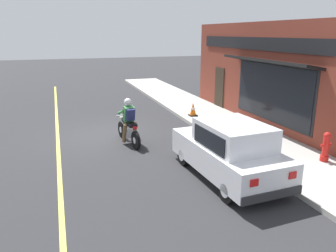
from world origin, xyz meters
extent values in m
plane|color=#2B2B2D|center=(0.00, 0.00, 0.00)|extent=(80.00, 80.00, 0.00)
cube|color=#ADAAA3|center=(4.83, 3.00, 0.07)|extent=(2.60, 22.00, 0.14)
cube|color=#D1C64C|center=(-1.80, 3.00, 0.00)|extent=(0.12, 19.80, 0.01)
cube|color=maroon|center=(6.38, -0.28, 2.10)|extent=(0.50, 10.63, 4.20)
cube|color=black|center=(6.11, -1.61, 1.55)|extent=(0.04, 4.47, 2.10)
cube|color=black|center=(6.13, -1.61, 1.55)|extent=(0.02, 4.68, 2.20)
cube|color=#2D2319|center=(6.11, 2.65, 1.05)|extent=(0.04, 0.90, 2.10)
cube|color=black|center=(5.78, -1.61, 2.75)|extent=(0.81, 5.10, 0.24)
cube|color=black|center=(6.10, -0.28, 3.35)|extent=(0.06, 9.04, 0.50)
cylinder|color=black|center=(0.49, -0.52, 0.31)|extent=(0.19, 0.63, 0.62)
cylinder|color=silver|center=(0.49, -0.52, 0.31)|extent=(0.15, 0.23, 0.22)
cylinder|color=black|center=(0.69, -1.91, 0.31)|extent=(0.19, 0.63, 0.62)
cylinder|color=silver|center=(0.69, -1.91, 0.31)|extent=(0.15, 0.23, 0.22)
cube|color=silver|center=(0.59, -1.26, 0.39)|extent=(0.33, 0.44, 0.24)
ellipsoid|color=black|center=(0.56, -1.02, 0.80)|extent=(0.37, 0.56, 0.24)
cube|color=black|center=(0.63, -1.49, 0.76)|extent=(0.34, 0.59, 0.10)
cylinder|color=silver|center=(0.50, -0.62, 0.62)|extent=(0.12, 0.33, 0.68)
cylinder|color=silver|center=(0.52, -0.74, 0.91)|extent=(0.56, 0.12, 0.04)
sphere|color=silver|center=(0.49, -0.57, 0.79)|extent=(0.16, 0.16, 0.16)
cylinder|color=silver|center=(0.81, -1.64, 0.29)|extent=(0.16, 0.56, 0.08)
cube|color=red|center=(0.68, -1.86, 0.73)|extent=(0.13, 0.08, 0.08)
cylinder|color=brown|center=(0.42, -1.36, 0.43)|extent=(0.19, 0.37, 0.71)
cylinder|color=brown|center=(0.78, -1.31, 0.43)|extent=(0.19, 0.37, 0.71)
cube|color=#387F42|center=(0.60, -1.31, 1.08)|extent=(0.38, 0.37, 0.57)
cylinder|color=#387F42|center=(0.37, -1.10, 1.12)|extent=(0.16, 0.53, 0.26)
cylinder|color=#387F42|center=(0.76, -1.05, 1.12)|extent=(0.16, 0.53, 0.26)
sphere|color=silver|center=(0.59, -1.25, 1.49)|extent=(0.26, 0.26, 0.26)
cube|color=navy|center=(0.62, -1.47, 1.10)|extent=(0.31, 0.28, 0.42)
cylinder|color=black|center=(1.71, -3.69, 0.30)|extent=(0.21, 0.61, 0.60)
cylinder|color=silver|center=(1.71, -3.69, 0.30)|extent=(0.22, 0.34, 0.33)
cylinder|color=black|center=(3.15, -3.61, 0.30)|extent=(0.21, 0.61, 0.60)
cylinder|color=silver|center=(3.15, -3.61, 0.30)|extent=(0.22, 0.34, 0.33)
cylinder|color=black|center=(1.85, -6.08, 0.30)|extent=(0.21, 0.61, 0.60)
cylinder|color=silver|center=(1.85, -6.08, 0.30)|extent=(0.22, 0.34, 0.33)
cylinder|color=black|center=(3.28, -6.00, 0.30)|extent=(0.21, 0.61, 0.60)
cylinder|color=silver|center=(3.28, -6.00, 0.30)|extent=(0.22, 0.34, 0.33)
cube|color=silver|center=(2.50, -4.85, 0.60)|extent=(1.84, 3.78, 0.70)
cube|color=silver|center=(2.51, -5.10, 1.24)|extent=(1.54, 1.98, 0.66)
cube|color=black|center=(2.46, -4.23, 1.19)|extent=(1.34, 0.42, 0.51)
cube|color=black|center=(1.79, -5.13, 1.22)|extent=(0.11, 1.52, 0.46)
cube|color=black|center=(3.24, -5.06, 1.22)|extent=(0.11, 1.52, 0.46)
cube|color=silver|center=(1.89, -3.02, 0.72)|extent=(0.24, 0.05, 0.14)
cube|color=red|center=(2.09, -6.73, 0.74)|extent=(0.20, 0.05, 0.16)
cube|color=silver|center=(2.90, -2.96, 0.72)|extent=(0.24, 0.05, 0.14)
cube|color=red|center=(3.11, -6.68, 0.74)|extent=(0.20, 0.05, 0.16)
cube|color=#28282B|center=(2.40, -3.02, 0.35)|extent=(1.61, 0.21, 0.20)
cube|color=#28282B|center=(2.60, -6.67, 0.35)|extent=(1.61, 0.21, 0.20)
cylinder|color=red|center=(5.60, -5.06, 0.22)|extent=(0.24, 0.24, 0.16)
cylinder|color=red|center=(5.60, -5.06, 0.59)|extent=(0.18, 0.18, 0.58)
sphere|color=red|center=(5.60, -5.06, 0.92)|extent=(0.20, 0.20, 0.20)
cylinder|color=red|center=(5.47, -5.06, 0.64)|extent=(0.10, 0.08, 0.08)
cylinder|color=red|center=(5.73, -5.06, 0.64)|extent=(0.10, 0.08, 0.08)
cube|color=black|center=(4.08, 1.22, 0.16)|extent=(0.36, 0.36, 0.04)
cone|color=orange|center=(4.08, 1.22, 0.46)|extent=(0.28, 0.28, 0.56)
cylinder|color=white|center=(4.08, 1.22, 0.48)|extent=(0.20, 0.20, 0.08)
camera|label=1|loc=(-1.64, -12.08, 3.77)|focal=35.00mm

